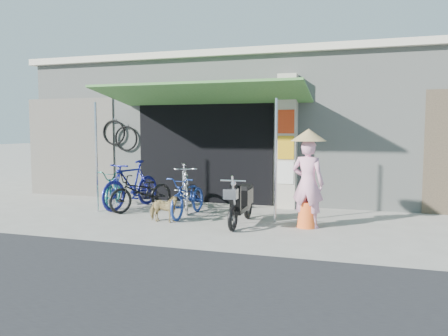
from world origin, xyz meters
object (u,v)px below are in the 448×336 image
(street_dog, at_px, (163,208))
(nun, at_px, (308,179))
(bike_silver, at_px, (185,187))
(moped, at_px, (241,203))
(bike_black, at_px, (142,192))
(bike_navy, at_px, (189,196))
(bike_blue, at_px, (131,185))
(bike_teal, at_px, (114,188))

(street_dog, height_order, nun, nun)
(bike_silver, bearing_deg, moped, -57.98)
(street_dog, relative_size, nun, 0.36)
(bike_silver, bearing_deg, bike_black, 171.25)
(bike_navy, height_order, moped, moped)
(bike_navy, bearing_deg, moped, -16.90)
(street_dog, bearing_deg, bike_navy, -17.04)
(bike_silver, xyz_separation_m, street_dog, (0.07, -1.26, -0.24))
(nun, bearing_deg, moped, 16.51)
(bike_blue, relative_size, bike_silver, 1.04)
(bike_blue, height_order, bike_black, bike_blue)
(bike_blue, bearing_deg, nun, 2.77)
(street_dog, bearing_deg, bike_silver, 4.98)
(bike_teal, height_order, bike_blue, bike_blue)
(bike_silver, relative_size, street_dog, 2.67)
(bike_blue, bearing_deg, bike_navy, -3.14)
(bike_teal, bearing_deg, moped, -37.35)
(bike_blue, distance_m, street_dog, 1.81)
(bike_black, distance_m, bike_navy, 1.25)
(street_dog, bearing_deg, moped, -77.26)
(bike_blue, bearing_deg, street_dog, -27.49)
(street_dog, distance_m, nun, 2.77)
(bike_blue, bearing_deg, bike_black, -13.96)
(bike_blue, relative_size, bike_navy, 1.14)
(bike_navy, distance_m, moped, 1.30)
(bike_teal, xyz_separation_m, bike_silver, (1.75, 0.03, 0.09))
(bike_navy, bearing_deg, bike_silver, 120.41)
(street_dog, xyz_separation_m, nun, (2.68, 0.40, 0.61))
(bike_blue, distance_m, bike_silver, 1.27)
(moped, bearing_deg, bike_teal, 163.37)
(moped, bearing_deg, bike_black, 163.36)
(bike_black, height_order, moped, moped)
(street_dog, bearing_deg, nun, -79.87)
(bike_black, relative_size, street_dog, 2.51)
(bike_teal, distance_m, bike_black, 0.88)
(bike_navy, bearing_deg, bike_black, 168.27)
(bike_blue, height_order, moped, bike_blue)
(bike_blue, height_order, bike_silver, bike_blue)
(bike_blue, distance_m, bike_black, 0.43)
(bike_teal, xyz_separation_m, nun, (4.50, -0.83, 0.45))
(bike_navy, relative_size, nun, 0.88)
(street_dog, xyz_separation_m, moped, (1.47, 0.29, 0.14))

